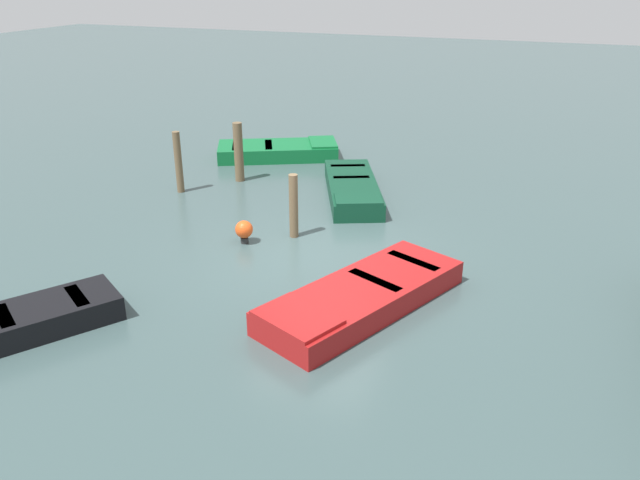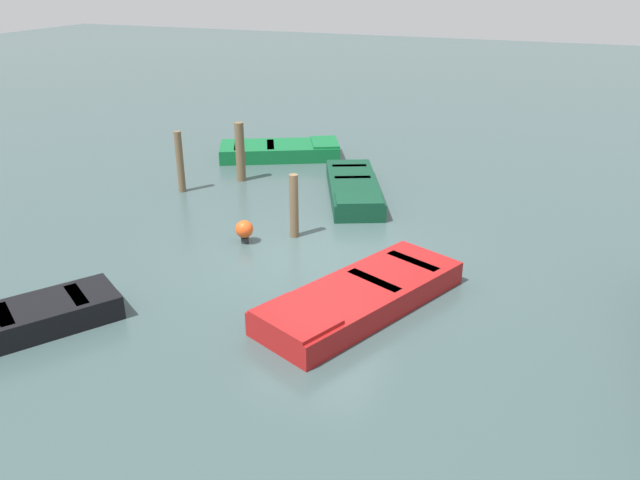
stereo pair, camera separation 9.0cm
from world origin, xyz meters
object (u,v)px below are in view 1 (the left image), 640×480
rowboat_dark_green (352,188)px  marker_buoy (244,230)px  mooring_piling_mid_left (178,162)px  rowboat_green (279,150)px  mooring_piling_near_left (294,206)px  rowboat_red (362,296)px  mooring_piling_far_right (239,152)px

rowboat_dark_green → marker_buoy: (3.43, -1.16, 0.07)m
marker_buoy → mooring_piling_mid_left: bearing=-127.2°
rowboat_green → mooring_piling_near_left: mooring_piling_near_left is taller
mooring_piling_mid_left → mooring_piling_near_left: bearing=67.4°
rowboat_green → mooring_piling_mid_left: 3.79m
rowboat_red → mooring_piling_near_left: 3.22m
rowboat_red → mooring_piling_mid_left: (-3.86, -5.93, 0.54)m
mooring_piling_near_left → rowboat_red: bearing=43.6°
mooring_piling_near_left → marker_buoy: mooring_piling_near_left is taller
mooring_piling_mid_left → mooring_piling_far_right: (-1.31, 0.96, 0.01)m
rowboat_dark_green → mooring_piling_mid_left: bearing=-97.4°
rowboat_red → mooring_piling_far_right: size_ratio=2.63×
rowboat_red → rowboat_green: 8.95m
mooring_piling_near_left → mooring_piling_far_right: bearing=-135.9°
rowboat_red → mooring_piling_near_left: (-2.31, -2.20, 0.46)m
rowboat_red → rowboat_green: (-7.48, -4.92, 0.00)m
rowboat_red → marker_buoy: marker_buoy is taller
rowboat_green → mooring_piling_near_left: 5.85m
rowboat_dark_green → mooring_piling_near_left: (2.76, -0.35, 0.46)m
rowboat_dark_green → rowboat_green: size_ratio=1.00×
mooring_piling_near_left → rowboat_green: bearing=-152.3°
rowboat_red → marker_buoy: size_ratio=8.37×
rowboat_green → mooring_piling_near_left: size_ratio=2.74×
mooring_piling_far_right → marker_buoy: size_ratio=3.19×
mooring_piling_mid_left → marker_buoy: (2.22, 2.93, -0.47)m
rowboat_red → rowboat_green: size_ratio=1.09×
rowboat_red → mooring_piling_far_right: bearing=-112.3°
rowboat_dark_green → marker_buoy: size_ratio=7.68×
rowboat_dark_green → mooring_piling_far_right: bearing=-115.7°
mooring_piling_far_right → marker_buoy: bearing=29.1°
rowboat_red → mooring_piling_mid_left: bearing=-99.3°
rowboat_dark_green → mooring_piling_near_left: size_ratio=2.74×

